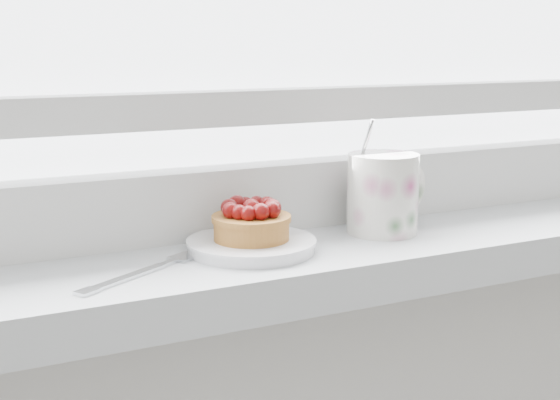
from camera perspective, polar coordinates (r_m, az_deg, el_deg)
saucer at (r=0.74m, az=-2.10°, el=-3.34°), size 0.12×0.12×0.01m
raspberry_tart at (r=0.74m, az=-2.11°, el=-1.54°), size 0.08×0.08×0.04m
floral_mug at (r=0.81m, az=7.65°, el=0.62°), size 0.11×0.09×0.12m
fork at (r=0.69m, az=-9.40°, el=-4.99°), size 0.16×0.10×0.00m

